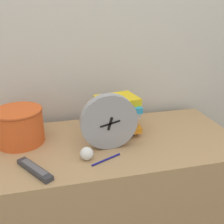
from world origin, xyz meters
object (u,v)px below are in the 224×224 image
at_px(crumpled_paper_ball, 87,154).
at_px(tv_remote, 35,169).
at_px(book_stack, 115,115).
at_px(desk_clock, 109,122).
at_px(basket, 19,125).
at_px(pen, 106,160).

bearing_deg(crumpled_paper_ball, tv_remote, -169.07).
bearing_deg(book_stack, desk_clock, -113.84).
bearing_deg(desk_clock, basket, 159.15).
bearing_deg(tv_remote, book_stack, 34.25).
height_order(book_stack, crumpled_paper_ball, book_stack).
relative_size(crumpled_paper_ball, pen, 0.41).
bearing_deg(basket, desk_clock, -20.85).
bearing_deg(book_stack, basket, -179.76).
height_order(basket, crumpled_paper_ball, basket).
xyz_separation_m(desk_clock, book_stack, (0.07, 0.15, -0.04)).
relative_size(book_stack, pen, 1.83).
distance_m(crumpled_paper_ball, pen, 0.09).
bearing_deg(basket, crumpled_paper_ball, -38.75).
distance_m(desk_clock, tv_remote, 0.36).
xyz_separation_m(book_stack, tv_remote, (-0.39, -0.27, -0.08)).
xyz_separation_m(book_stack, pen, (-0.10, -0.25, -0.09)).
relative_size(tv_remote, pen, 1.38).
distance_m(basket, crumpled_paper_ball, 0.36).
relative_size(tv_remote, crumpled_paper_ball, 3.34).
distance_m(basket, pen, 0.44).
relative_size(desk_clock, tv_remote, 1.37).
bearing_deg(desk_clock, pen, -109.76).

